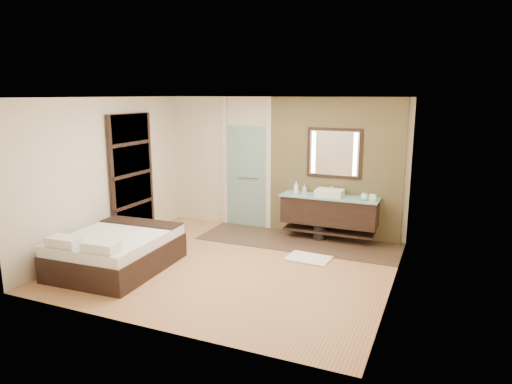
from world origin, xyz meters
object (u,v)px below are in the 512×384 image
at_px(vanity, 329,211).
at_px(bed, 117,251).
at_px(waste_bin, 319,233).
at_px(mirror_unit, 334,153).

bearing_deg(vanity, bed, -134.63).
bearing_deg(waste_bin, vanity, 22.87).
relative_size(bed, waste_bin, 6.69).
bearing_deg(bed, vanity, 42.84).
bearing_deg(mirror_unit, vanity, -90.00).
bearing_deg(bed, waste_bin, 43.86).
relative_size(vanity, bed, 0.96).
height_order(vanity, mirror_unit, mirror_unit).
height_order(vanity, waste_bin, vanity).
height_order(bed, waste_bin, bed).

